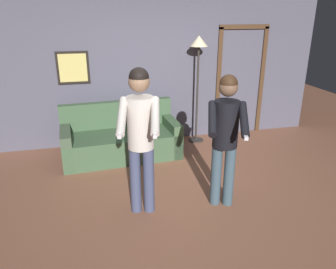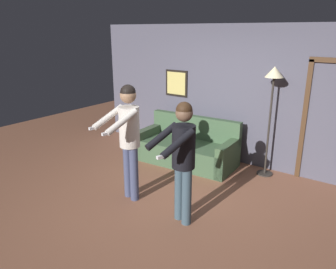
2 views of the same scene
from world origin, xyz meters
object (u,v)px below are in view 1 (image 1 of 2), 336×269
at_px(couch, 121,140).
at_px(person_standing_left, 140,129).
at_px(person_standing_right, 226,131).
at_px(torchiere_lamp, 198,56).

height_order(couch, person_standing_left, person_standing_left).
distance_m(couch, person_standing_right, 2.21).
height_order(person_standing_left, person_standing_right, person_standing_left).
bearing_deg(couch, torchiere_lamp, 13.54).
height_order(couch, torchiere_lamp, torchiere_lamp).
bearing_deg(person_standing_right, person_standing_left, 175.73).
distance_m(torchiere_lamp, person_standing_left, 2.53).
height_order(couch, person_standing_right, person_standing_right).
distance_m(couch, torchiere_lamp, 1.97).
bearing_deg(torchiere_lamp, person_standing_left, -123.36).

